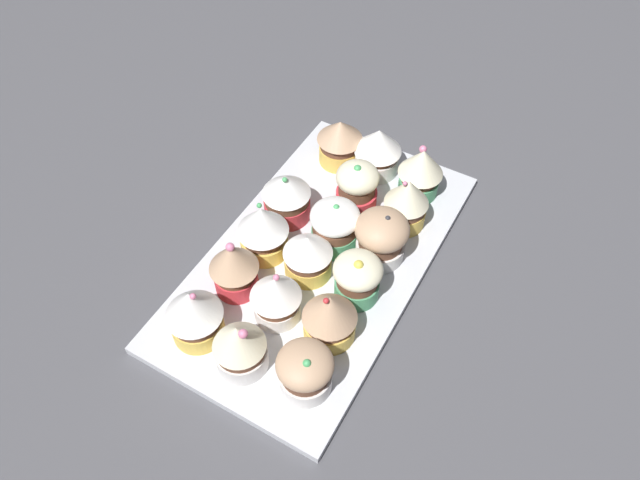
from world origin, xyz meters
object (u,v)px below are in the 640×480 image
object	(u,v)px
baking_tray	(320,258)
cupcake_14	(263,229)
cupcake_7	(279,298)
cupcake_8	(310,256)
cupcake_16	(340,141)
cupcake_4	(406,202)
cupcake_5	(421,171)
cupcake_11	(378,150)
cupcake_6	(243,347)
cupcake_12	(194,313)
cupcake_10	(357,186)
cupcake_3	(381,237)
cupcake_9	(335,225)
cupcake_2	(357,278)
cupcake_15	(287,196)
cupcake_13	(234,266)
cupcake_0	(305,371)

from	to	relation	value
baking_tray	cupcake_14	world-z (taller)	cupcake_14
cupcake_7	cupcake_14	bearing A→B (deg)	43.28
cupcake_8	cupcake_16	distance (cm)	20.29
cupcake_4	cupcake_5	world-z (taller)	same
cupcake_11	cupcake_7	bearing A→B (deg)	-177.77
cupcake_6	cupcake_12	xyz separation A→B (cm)	(0.65, 6.83, 0.46)
cupcake_10	cupcake_3	bearing A→B (deg)	-133.24
cupcake_10	cupcake_14	distance (cm)	14.13
baking_tray	cupcake_8	world-z (taller)	cupcake_8
cupcake_8	cupcake_10	world-z (taller)	cupcake_10
baking_tray	cupcake_5	xyz separation A→B (cm)	(16.08, -6.19, 4.70)
cupcake_14	cupcake_12	bearing A→B (deg)	-179.96
cupcake_3	cupcake_9	distance (cm)	5.97
cupcake_2	cupcake_12	bearing A→B (deg)	135.98
cupcake_12	cupcake_14	distance (cm)	13.83
cupcake_6	cupcake_16	size ratio (longest dim) A/B	1.09
cupcake_2	cupcake_10	bearing A→B (deg)	27.72
cupcake_3	cupcake_15	world-z (taller)	same
baking_tray	cupcake_11	bearing A→B (deg)	2.20
cupcake_4	cupcake_12	world-z (taller)	cupcake_12
cupcake_13	cupcake_0	bearing A→B (deg)	-116.64
cupcake_4	cupcake_8	distance (cm)	14.58
cupcake_8	cupcake_16	bearing A→B (deg)	18.51
cupcake_16	cupcake_8	bearing A→B (deg)	-161.49
cupcake_4	cupcake_13	xyz separation A→B (cm)	(-19.29, 13.14, 0.23)
cupcake_8	cupcake_10	size ratio (longest dim) A/B	0.88
cupcake_0	cupcake_13	world-z (taller)	cupcake_13
cupcake_11	cupcake_13	distance (cm)	26.98
cupcake_12	cupcake_2	bearing A→B (deg)	-44.02
cupcake_14	cupcake_16	world-z (taller)	cupcake_14
cupcake_7	cupcake_16	xyz separation A→B (cm)	(26.36, 6.51, 0.04)
cupcake_8	cupcake_10	bearing A→B (deg)	1.44
cupcake_2	cupcake_13	world-z (taller)	cupcake_13
cupcake_6	cupcake_15	bearing A→B (deg)	19.60
cupcake_2	cupcake_8	distance (cm)	6.40
cupcake_4	cupcake_8	size ratio (longest dim) A/B	1.21
cupcake_3	cupcake_14	distance (cm)	14.48
cupcake_6	cupcake_9	xyz separation A→B (cm)	(19.86, -0.26, -0.24)
cupcake_5	cupcake_16	world-z (taller)	cupcake_5
cupcake_10	cupcake_13	bearing A→B (deg)	161.76
cupcake_15	baking_tray	bearing A→B (deg)	-117.68
cupcake_9	cupcake_3	bearing A→B (deg)	-79.89
cupcake_8	cupcake_0	bearing A→B (deg)	-151.74
cupcake_13	cupcake_16	xyz separation A→B (cm)	(25.53, -0.14, -0.52)
cupcake_9	cupcake_13	distance (cm)	13.71
cupcake_6	cupcake_13	world-z (taller)	cupcake_13
cupcake_3	cupcake_8	bearing A→B (deg)	136.71
cupcake_5	cupcake_14	size ratio (longest dim) A/B	0.99
baking_tray	cupcake_8	size ratio (longest dim) A/B	6.82
baking_tray	cupcake_16	bearing A→B (deg)	20.56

